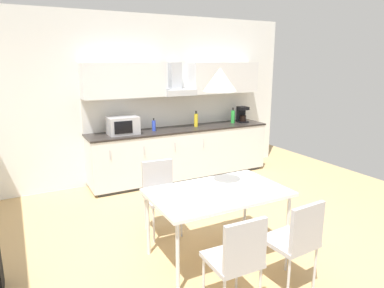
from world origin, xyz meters
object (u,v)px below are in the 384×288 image
object	(u,v)px
microwave	(123,125)
dining_table	(218,195)
chair_far_left	(160,190)
pendant_lamp	(220,79)
bottle_blue	(154,125)
coffee_maker	(242,114)
chair_near_right	(297,237)
bottle_green	(233,116)
chair_near_left	(238,255)
bottle_yellow	(196,120)

from	to	relation	value
microwave	dining_table	world-z (taller)	microwave
chair_far_left	pendant_lamp	distance (m)	1.59
microwave	bottle_blue	bearing A→B (deg)	0.56
dining_table	pendant_lamp	world-z (taller)	pendant_lamp
coffee_maker	chair_far_left	xyz separation A→B (m)	(-2.41, -1.71, -0.51)
pendant_lamp	chair_near_right	bearing A→B (deg)	-68.54
microwave	coffee_maker	bearing A→B (deg)	0.64
pendant_lamp	bottle_green	bearing A→B (deg)	53.05
coffee_maker	dining_table	xyz separation A→B (m)	(-2.10, -2.52, -0.35)
microwave	bottle_blue	distance (m)	0.54
bottle_green	chair_near_left	world-z (taller)	bottle_green
dining_table	chair_near_left	bearing A→B (deg)	-111.25
bottle_blue	pendant_lamp	bearing A→B (deg)	-96.50
bottle_blue	bottle_green	world-z (taller)	bottle_green
bottle_green	pendant_lamp	world-z (taller)	pendant_lamp
chair_near_left	coffee_maker	bearing A→B (deg)	54.01
bottle_yellow	chair_near_left	bearing A→B (deg)	-113.03
chair_near_right	microwave	bearing A→B (deg)	99.75
coffee_maker	dining_table	bearing A→B (deg)	-129.86
chair_near_left	pendant_lamp	size ratio (longest dim) A/B	2.72
microwave	pendant_lamp	xyz separation A→B (m)	(0.25, -2.49, 0.83)
microwave	coffee_maker	distance (m)	2.35
microwave	chair_far_left	world-z (taller)	microwave
chair_near_left	chair_near_right	xyz separation A→B (m)	(0.63, 0.00, 0.00)
coffee_maker	bottle_green	xyz separation A→B (m)	(-0.21, -0.00, -0.03)
chair_near_right	chair_far_left	world-z (taller)	same
bottle_yellow	chair_far_left	size ratio (longest dim) A/B	0.32
coffee_maker	bottle_blue	bearing A→B (deg)	-179.33
coffee_maker	chair_near_left	xyz separation A→B (m)	(-2.42, -3.33, -0.51)
pendant_lamp	microwave	bearing A→B (deg)	95.69
coffee_maker	pendant_lamp	xyz separation A→B (m)	(-2.10, -2.52, 0.82)
bottle_yellow	chair_near_left	size ratio (longest dim) A/B	0.32
chair_near_left	pendant_lamp	world-z (taller)	pendant_lamp
bottle_green	chair_far_left	distance (m)	2.82
microwave	chair_near_left	size ratio (longest dim) A/B	0.55
bottle_yellow	chair_near_right	bearing A→B (deg)	-103.19
bottle_green	chair_far_left	size ratio (longest dim) A/B	0.33
chair_far_left	pendant_lamp	xyz separation A→B (m)	(0.31, -0.81, 1.34)
bottle_green	chair_near_left	distance (m)	4.02
chair_far_left	pendant_lamp	size ratio (longest dim) A/B	2.72
coffee_maker	dining_table	distance (m)	3.30
bottle_green	chair_far_left	xyz separation A→B (m)	(-2.20, -1.70, -0.49)
bottle_green	coffee_maker	bearing A→B (deg)	1.30
bottle_yellow	pendant_lamp	xyz separation A→B (m)	(-1.10, -2.51, 0.85)
pendant_lamp	dining_table	bearing A→B (deg)	0.00
microwave	chair_near_left	world-z (taller)	microwave
dining_table	chair_near_left	distance (m)	0.88
bottle_blue	dining_table	bearing A→B (deg)	-96.50
dining_table	pendant_lamp	xyz separation A→B (m)	(-0.00, 0.00, 1.17)
bottle_blue	pendant_lamp	size ratio (longest dim) A/B	0.67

